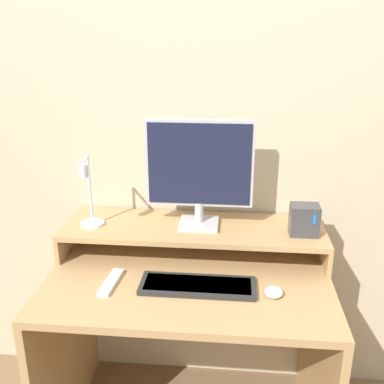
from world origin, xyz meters
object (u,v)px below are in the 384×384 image
(router_dock, at_px, (304,220))
(keyboard, at_px, (198,285))
(monitor, at_px, (199,170))
(mouse, at_px, (274,292))
(desk_lamp, at_px, (89,200))
(remote_control, at_px, (111,282))

(router_dock, relative_size, keyboard, 0.29)
(monitor, xyz_separation_m, mouse, (0.30, -0.31, -0.36))
(monitor, height_order, mouse, monitor)
(monitor, distance_m, keyboard, 0.46)
(desk_lamp, bearing_deg, keyboard, -24.69)
(desk_lamp, xyz_separation_m, router_dock, (0.87, 0.03, -0.07))
(desk_lamp, distance_m, mouse, 0.82)
(keyboard, bearing_deg, desk_lamp, 155.31)
(remote_control, bearing_deg, monitor, 43.57)
(monitor, distance_m, router_dock, 0.47)
(desk_lamp, distance_m, keyboard, 0.57)
(router_dock, bearing_deg, keyboard, -149.27)
(desk_lamp, distance_m, remote_control, 0.36)
(keyboard, bearing_deg, router_dock, 30.73)
(remote_control, bearing_deg, router_dock, 18.61)
(monitor, bearing_deg, keyboard, -86.20)
(monitor, height_order, keyboard, monitor)
(mouse, bearing_deg, desk_lamp, 162.32)
(keyboard, xyz_separation_m, remote_control, (-0.33, -0.01, -0.00))
(desk_lamp, distance_m, router_dock, 0.88)
(monitor, bearing_deg, remote_control, -136.43)
(router_dock, relative_size, mouse, 1.64)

